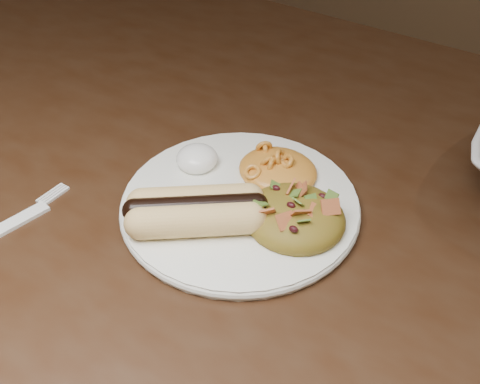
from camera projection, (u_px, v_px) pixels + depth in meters
The scene contains 7 objects.
table at pixel (265, 254), 0.65m from camera, with size 1.60×0.90×0.75m.
plate at pixel (240, 204), 0.57m from camera, with size 0.24×0.24×0.01m, color white.
hotdog at pixel (196, 210), 0.53m from camera, with size 0.10×0.12×0.03m.
mac_and_cheese at pixel (278, 161), 0.59m from camera, with size 0.09×0.08×0.03m, color orange.
sour_cream at pixel (197, 154), 0.60m from camera, with size 0.05×0.05×0.03m, color white.
taco_salad at pixel (295, 210), 0.53m from camera, with size 0.10×0.09×0.04m.
fork at pixel (1, 230), 0.55m from camera, with size 0.02×0.15×0.00m, color silver.
Camera 1 is at (0.23, -0.39, 1.14)m, focal length 42.00 mm.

